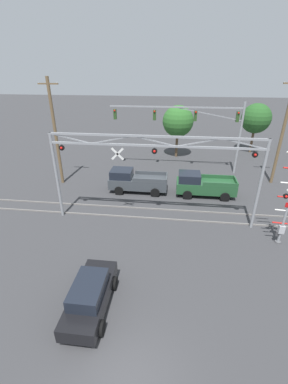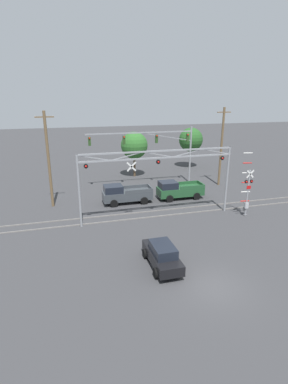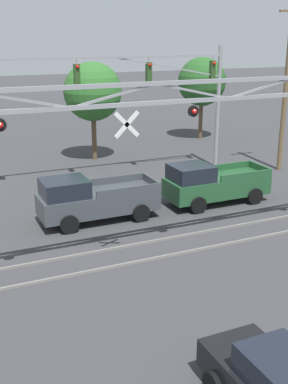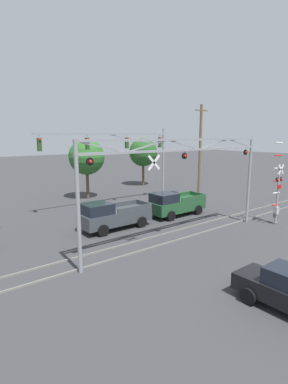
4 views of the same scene
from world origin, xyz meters
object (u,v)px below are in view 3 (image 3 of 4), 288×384
(pickup_truck_lead, at_px, (93,199))
(utility_pole_right, at_px, (286,86))
(traffic_signal_span, at_px, (160,84))
(background_tree_beyond_span, at_px, (93,92))
(pickup_truck_following, at_px, (212,183))
(crossing_gantry, at_px, (192,128))
(background_tree_far_left_verge, at_px, (202,82))

(pickup_truck_lead, xyz_separation_m, utility_pole_right, (13.24, 3.55, 4.03))
(pickup_truck_lead, relative_size, utility_pole_right, 0.54)
(traffic_signal_span, xyz_separation_m, background_tree_beyond_span, (-2.38, 5.01, -0.85))
(pickup_truck_lead, distance_m, background_tree_beyond_span, 11.89)
(pickup_truck_following, bearing_deg, crossing_gantry, -129.73)
(traffic_signal_span, bearing_deg, crossing_gantry, -110.46)
(utility_pole_right, distance_m, background_tree_beyond_span, 11.98)
(background_tree_far_left_verge, bearing_deg, utility_pole_right, -92.38)
(pickup_truck_following, relative_size, utility_pole_right, 0.53)
(crossing_gantry, distance_m, utility_pole_right, 14.03)
(pickup_truck_lead, bearing_deg, traffic_signal_span, 43.44)
(background_tree_far_left_verge, bearing_deg, pickup_truck_lead, -134.66)
(pickup_truck_following, height_order, utility_pole_right, utility_pole_right)
(pickup_truck_following, bearing_deg, utility_pole_right, 27.31)
(crossing_gantry, height_order, pickup_truck_following, crossing_gantry)
(background_tree_beyond_span, bearing_deg, background_tree_far_left_verge, 17.03)
(traffic_signal_span, distance_m, pickup_truck_lead, 9.41)
(traffic_signal_span, xyz_separation_m, pickup_truck_lead, (-6.08, -5.76, -4.27))
(pickup_truck_lead, distance_m, background_tree_far_left_verge, 19.74)
(pickup_truck_lead, xyz_separation_m, background_tree_far_left_verge, (13.66, 13.83, 3.43))
(pickup_truck_following, relative_size, background_tree_beyond_span, 0.81)
(pickup_truck_lead, bearing_deg, utility_pole_right, 15.02)
(crossing_gantry, relative_size, pickup_truck_following, 2.80)
(pickup_truck_lead, bearing_deg, background_tree_beyond_span, 71.05)
(traffic_signal_span, relative_size, pickup_truck_lead, 2.57)
(utility_pole_right, bearing_deg, traffic_signal_span, 162.85)
(traffic_signal_span, height_order, background_tree_beyond_span, traffic_signal_span)
(crossing_gantry, bearing_deg, pickup_truck_lead, 112.79)
(crossing_gantry, relative_size, traffic_signal_span, 1.06)
(utility_pole_right, distance_m, background_tree_far_left_verge, 10.30)
(traffic_signal_span, xyz_separation_m, pickup_truck_following, (0.01, -5.90, -4.27))
(background_tree_beyond_span, height_order, background_tree_far_left_verge, background_tree_far_left_verge)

